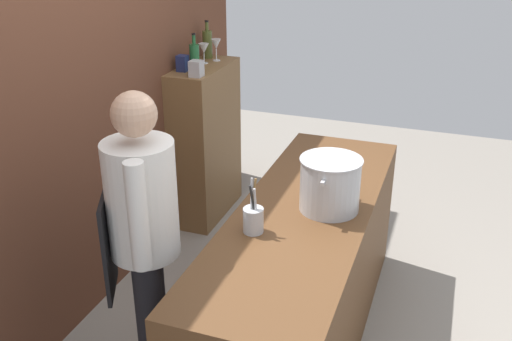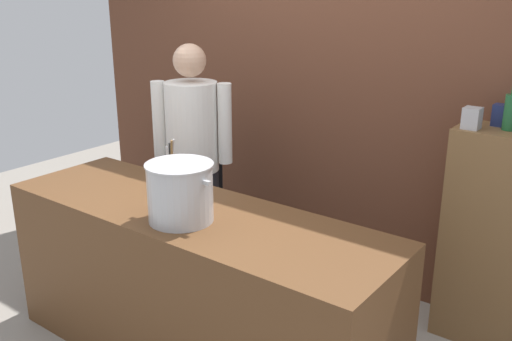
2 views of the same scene
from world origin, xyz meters
name	(u,v)px [view 2 (image 2 of 2)]	position (x,y,z in m)	size (l,w,h in m)	color
brick_back_panel	(332,64)	(0.00, 1.40, 1.50)	(4.40, 0.10, 3.00)	brown
prep_counter	(194,288)	(0.00, 0.00, 0.45)	(2.23, 0.70, 0.90)	brown
chef	(193,151)	(-0.59, 0.65, 0.96)	(0.48, 0.41, 1.66)	black
stockpot_large	(180,192)	(0.05, -0.12, 1.05)	(0.39, 0.33, 0.29)	#B7BABF
utensil_crock	(172,176)	(-0.32, 0.18, 0.97)	(0.10, 0.10, 0.29)	#B7BABF
wine_bottle_green	(511,111)	(1.20, 1.20, 1.37)	(0.07, 0.07, 0.27)	#1E592D
spice_tin_silver	(472,118)	(1.03, 1.11, 1.33)	(0.09, 0.09, 0.12)	#B2B2B7
spice_tin_navy	(500,115)	(1.14, 1.27, 1.33)	(0.08, 0.08, 0.12)	navy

